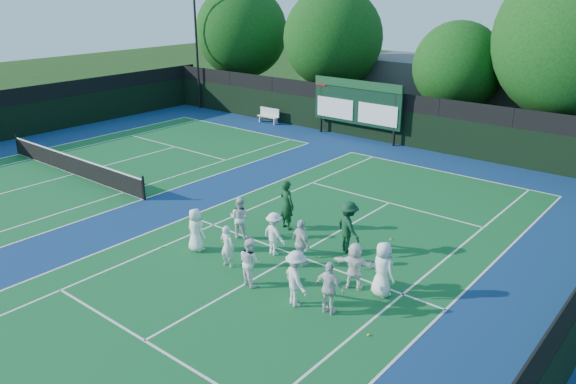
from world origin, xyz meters
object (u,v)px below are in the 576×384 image
Objects in this scene: scoreboard at (357,103)px; tennis_net at (73,165)px; coach_left at (287,205)px; bench at (269,115)px.

scoreboard is 16.26m from tennis_net.
coach_left is (5.30, -13.01, -1.22)m from scoreboard.
scoreboard is 6.96m from bench.
tennis_net is at bearing -90.90° from bench.
bench is (-6.76, -0.21, -1.64)m from scoreboard.
scoreboard is at bearing 64.40° from tennis_net.
tennis_net reaches higher than bench.
bench is (0.23, 14.37, 0.06)m from tennis_net.
tennis_net is at bearing -115.60° from scoreboard.
coach_left is at bearing 7.32° from tennis_net.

